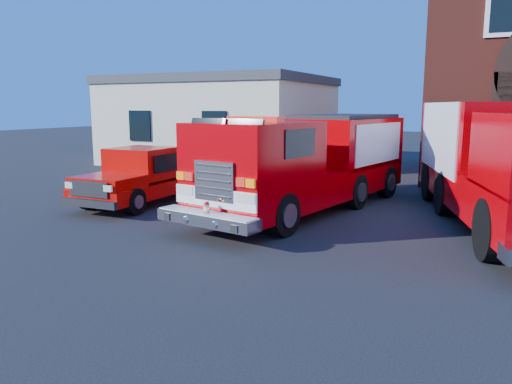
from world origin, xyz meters
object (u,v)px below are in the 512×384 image
at_px(side_building, 221,120).
at_px(pickup_truck, 148,176).
at_px(fire_engine, 311,161).
at_px(secondary_truck, 508,159).

height_order(side_building, pickup_truck, side_building).
distance_m(fire_engine, pickup_truck, 4.99).
relative_size(fire_engine, secondary_truck, 0.93).
bearing_deg(pickup_truck, fire_engine, 12.76).
xyz_separation_m(fire_engine, pickup_truck, (-4.83, -1.09, -0.58)).
bearing_deg(side_building, pickup_truck, -71.52).
height_order(side_building, fire_engine, side_building).
height_order(fire_engine, pickup_truck, fire_engine).
distance_m(side_building, secondary_truck, 16.08).
bearing_deg(fire_engine, secondary_truck, 4.22).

